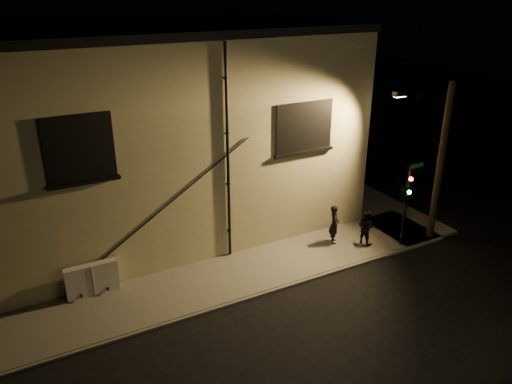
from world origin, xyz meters
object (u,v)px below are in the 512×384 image
pedestrian_a (334,224)px  streetlamp_pole (438,158)px  traffic_signal (405,194)px  pedestrian_b (366,227)px  utility_cabinet (92,279)px

pedestrian_a → streetlamp_pole: size_ratio=0.25×
pedestrian_a → traffic_signal: (2.20, -1.61, 1.54)m
pedestrian_b → traffic_signal: bearing=-148.9°
pedestrian_b → traffic_signal: traffic_signal is taller
traffic_signal → streetlamp_pole: streetlamp_pole is taller
pedestrian_b → traffic_signal: (1.07, -0.94, 1.64)m
utility_cabinet → streetlamp_pole: streetlamp_pole is taller
utility_cabinet → pedestrian_b: (10.88, -1.58, 0.15)m
pedestrian_a → pedestrian_b: (1.12, -0.68, -0.10)m
pedestrian_b → streetlamp_pole: streetlamp_pole is taller
pedestrian_a → streetlamp_pole: 5.00m
utility_cabinet → streetlamp_pole: size_ratio=0.26×
utility_cabinet → pedestrian_a: (9.76, -0.90, 0.25)m
pedestrian_b → streetlamp_pole: 4.05m
utility_cabinet → traffic_signal: (11.95, -2.51, 1.79)m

